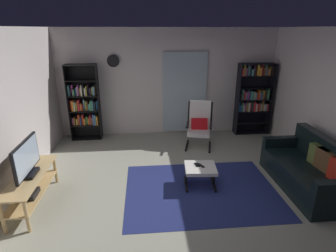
{
  "coord_description": "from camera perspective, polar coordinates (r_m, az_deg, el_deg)",
  "views": [
    {
      "loc": [
        -0.6,
        -3.75,
        2.57
      ],
      "look_at": [
        -0.16,
        1.04,
        0.83
      ],
      "focal_mm": 29.0,
      "sensor_mm": 36.0,
      "label": 1
    }
  ],
  "objects": [
    {
      "name": "wall_back",
      "position": [
        6.8,
        -0.09,
        9.09
      ],
      "size": [
        5.6,
        0.06,
        2.6
      ],
      "primitive_type": "cube",
      "color": "silver",
      "rests_on": "ground"
    },
    {
      "name": "ottoman",
      "position": [
        4.71,
        6.82,
        -9.16
      ],
      "size": [
        0.56,
        0.52,
        0.36
      ],
      "color": "white",
      "rests_on": "ground"
    },
    {
      "name": "tv_remote",
      "position": [
        4.69,
        6.99,
        -8.26
      ],
      "size": [
        0.1,
        0.15,
        0.02
      ],
      "primitive_type": "cube",
      "rotation": [
        0.0,
        0.0,
        0.43
      ],
      "color": "black",
      "rests_on": "ottoman"
    },
    {
      "name": "lounge_armchair",
      "position": [
        6.2,
        6.62,
        0.56
      ],
      "size": [
        0.71,
        0.77,
        1.02
      ],
      "color": "black",
      "rests_on": "ground"
    },
    {
      "name": "ground_plane",
      "position": [
        4.59,
        3.26,
        -14.25
      ],
      "size": [
        7.02,
        7.02,
        0.0
      ],
      "primitive_type": "plane",
      "color": "#A3A390"
    },
    {
      "name": "area_rug",
      "position": [
        4.72,
        6.95,
        -13.22
      ],
      "size": [
        2.51,
        1.88,
        0.01
      ],
      "primitive_type": "cube",
      "color": "navy",
      "rests_on": "ground"
    },
    {
      "name": "glass_door_panel",
      "position": [
        6.84,
        3.53,
        6.97
      ],
      "size": [
        1.1,
        0.01,
        2.0
      ],
      "primitive_type": "cube",
      "color": "silver"
    },
    {
      "name": "television",
      "position": [
        4.49,
        -27.56,
        -6.31
      ],
      "size": [
        0.2,
        0.83,
        0.54
      ],
      "color": "black",
      "rests_on": "tv_stand"
    },
    {
      "name": "bookshelf_near_tv",
      "position": [
        6.77,
        -17.13,
        4.46
      ],
      "size": [
        0.71,
        0.3,
        1.81
      ],
      "color": "black",
      "rests_on": "ground"
    },
    {
      "name": "wall_clock",
      "position": [
        6.65,
        -11.45,
        13.26
      ],
      "size": [
        0.29,
        0.03,
        0.29
      ],
      "color": "silver"
    },
    {
      "name": "cell_phone",
      "position": [
        4.72,
        6.12,
        -8.1
      ],
      "size": [
        0.09,
        0.15,
        0.01
      ],
      "primitive_type": "cube",
      "rotation": [
        0.0,
        0.0,
        0.14
      ],
      "color": "black",
      "rests_on": "ottoman"
    },
    {
      "name": "bookshelf_near_sofa",
      "position": [
        7.15,
        17.52,
        6.23
      ],
      "size": [
        0.87,
        0.3,
        1.78
      ],
      "color": "black",
      "rests_on": "ground"
    },
    {
      "name": "tv_stand",
      "position": [
        4.66,
        -26.84,
        -11.15
      ],
      "size": [
        0.41,
        1.35,
        0.51
      ],
      "color": "tan",
      "rests_on": "ground"
    },
    {
      "name": "leather_sofa",
      "position": [
        5.2,
        27.82,
        -8.34
      ],
      "size": [
        0.83,
        1.76,
        0.86
      ],
      "color": "black",
      "rests_on": "ground"
    }
  ]
}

